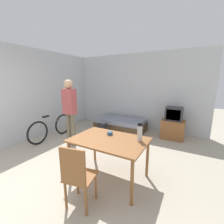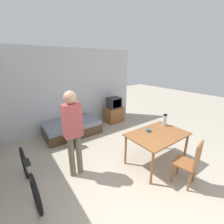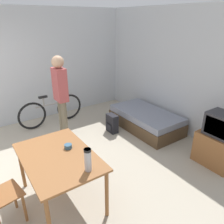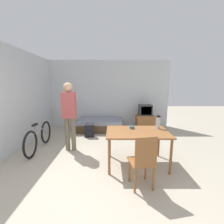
# 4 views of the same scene
# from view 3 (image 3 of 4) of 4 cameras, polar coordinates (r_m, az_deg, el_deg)

# --- Properties ---
(wall_back) EXTENTS (5.30, 0.06, 2.70)m
(wall_back) POSITION_cam_3_polar(r_m,az_deg,el_deg) (5.21, 15.26, 10.51)
(wall_back) COLOR silver
(wall_back) RESTS_ON ground_plane
(wall_left) EXTENTS (0.06, 4.88, 2.70)m
(wall_left) POSITION_cam_3_polar(r_m,az_deg,el_deg) (5.89, -15.23, 11.93)
(wall_left) COLOR silver
(wall_left) RESTS_ON ground_plane
(daybed) EXTENTS (1.72, 0.94, 0.43)m
(daybed) POSITION_cam_3_polar(r_m,az_deg,el_deg) (5.25, 8.75, -2.04)
(daybed) COLOR #4C3823
(daybed) RESTS_ON ground_plane
(tv) EXTENTS (0.66, 0.49, 0.98)m
(tv) POSITION_cam_3_polar(r_m,az_deg,el_deg) (4.28, 25.95, -7.16)
(tv) COLOR brown
(tv) RESTS_ON ground_plane
(dining_table) EXTENTS (1.31, 0.88, 0.76)m
(dining_table) POSITION_cam_3_polar(r_m,az_deg,el_deg) (3.07, -13.80, -12.26)
(dining_table) COLOR brown
(dining_table) RESTS_ON ground_plane
(bicycle) EXTENTS (0.13, 1.62, 0.75)m
(bicycle) POSITION_cam_3_polar(r_m,az_deg,el_deg) (5.56, -15.51, 0.32)
(bicycle) COLOR black
(bicycle) RESTS_ON ground_plane
(person_standing) EXTENTS (0.34, 0.24, 1.79)m
(person_standing) POSITION_cam_3_polar(r_m,az_deg,el_deg) (4.53, -13.28, 5.00)
(person_standing) COLOR #6B604C
(person_standing) RESTS_ON ground_plane
(thermos_flask) EXTENTS (0.09, 0.09, 0.30)m
(thermos_flask) POSITION_cam_3_polar(r_m,az_deg,el_deg) (2.62, -6.34, -12.07)
(thermos_flask) COLOR #B7B7BC
(thermos_flask) RESTS_ON dining_table
(mate_bowl) EXTENTS (0.11, 0.11, 0.06)m
(mate_bowl) POSITION_cam_3_polar(r_m,az_deg,el_deg) (3.14, -11.38, -8.79)
(mate_bowl) COLOR #335670
(mate_bowl) RESTS_ON dining_table
(backpack) EXTENTS (0.29, 0.19, 0.43)m
(backpack) POSITION_cam_3_polar(r_m,az_deg,el_deg) (5.01, -0.00, -3.02)
(backpack) COLOR black
(backpack) RESTS_ON ground_plane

